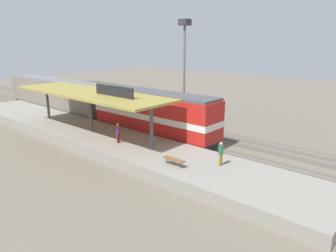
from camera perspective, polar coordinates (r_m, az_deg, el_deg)
name	(u,v)px	position (r m, az deg, el deg)	size (l,w,h in m)	color
ground_plane	(142,127)	(35.08, -4.85, -0.14)	(120.00, 120.00, 0.00)	#706656
track_near	(128,130)	(33.77, -7.29, -0.76)	(3.20, 110.00, 0.16)	#5F5649
track_far	(157,122)	(36.86, -1.95, 0.70)	(3.20, 110.00, 0.16)	#5F5649
platform	(92,136)	(30.93, -13.68, -1.75)	(6.00, 44.00, 0.90)	gray
station_canopy	(90,94)	(29.96, -14.06, 5.71)	(5.20, 18.00, 4.70)	#47474C
platform_bench	(174,160)	(21.63, 1.07, -6.16)	(0.44, 1.70, 0.50)	#333338
locomotive	(153,114)	(30.58, -2.81, 2.28)	(2.93, 14.43, 4.44)	#28282D
passenger_carriage_single	(56,95)	(44.80, -19.72, 5.39)	(2.90, 20.00, 4.24)	#28282D
freight_car	(110,98)	(42.73, -10.54, 5.12)	(2.80, 12.00, 3.54)	#28282D
light_mast	(184,49)	(37.22, 3.03, 13.86)	(1.10, 1.10, 11.70)	slate
person_waiting	(221,153)	(21.76, 9.61, -4.81)	(0.34, 0.34, 1.71)	olive
person_walking	(118,132)	(26.63, -9.13, -1.08)	(0.34, 0.34, 1.71)	maroon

